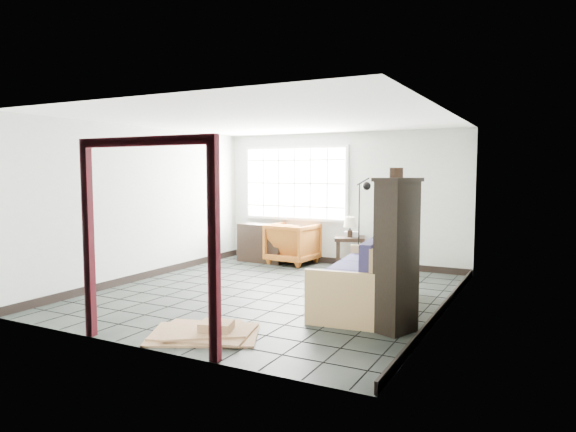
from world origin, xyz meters
The scene contains 15 objects.
ground centered at (0.00, 0.00, 0.00)m, with size 5.50×5.50×0.00m, color black.
room_shell centered at (0.00, 0.03, 1.68)m, with size 5.02×5.52×2.61m.
window_panel centered at (-1.00, 2.70, 1.60)m, with size 2.32×0.08×1.52m.
doorway_trim centered at (0.00, -2.70, 1.38)m, with size 1.80×0.08×2.20m.
futon_sofa centered at (1.48, -0.06, 0.36)m, with size 1.08×2.32×1.00m.
armchair centered at (-0.89, 2.40, 0.45)m, with size 0.87×0.82×0.90m, color #9B4316.
side_table centered at (0.32, 2.40, 0.50)m, with size 0.71×0.71×0.61m.
table_lamp centered at (0.33, 2.35, 0.88)m, with size 0.25×0.25×0.38m.
projector centered at (0.32, 2.47, 0.66)m, with size 0.31×0.26×0.09m.
floor_lamp centered at (0.80, 1.71, 0.93)m, with size 0.46×0.45×1.74m.
console_shelf centered at (-1.53, 2.27, 0.39)m, with size 1.01×0.43×0.77m.
tall_shelf centered at (2.15, -0.98, 0.90)m, with size 0.52×0.58×1.77m.
pot centered at (2.13, -0.97, 1.83)m, with size 0.18×0.18×0.11m.
open_box centered at (1.60, -0.37, 0.18)m, with size 0.95×0.58×0.51m.
cardboard_pile centered at (0.30, -2.11, 0.05)m, with size 1.45×1.30×0.18m.
Camera 1 is at (3.72, -6.68, 1.85)m, focal length 32.00 mm.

